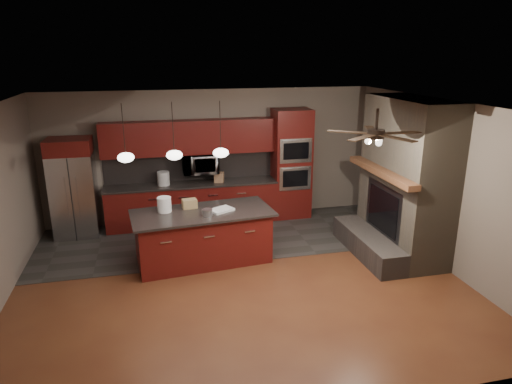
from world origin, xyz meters
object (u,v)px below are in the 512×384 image
object	(u,v)px
counter_box	(219,177)
white_bucket	(164,204)
kitchen_island	(203,236)
refrigerator	(74,188)
oven_tower	(291,164)
microwave	(200,164)
paint_can	(207,213)
paint_tray	(222,210)
counter_bucket	(163,178)
cardboard_box	(190,204)

from	to	relation	value
counter_box	white_bucket	bearing A→B (deg)	-108.10
kitchen_island	white_bucket	bearing A→B (deg)	160.16
refrigerator	counter_box	world-z (taller)	refrigerator
oven_tower	kitchen_island	xyz separation A→B (m)	(-2.18, -1.87, -0.73)
kitchen_island	microwave	bearing A→B (deg)	78.36
microwave	paint_can	xyz separation A→B (m)	(-0.14, -2.15, -0.32)
paint_tray	counter_bucket	xyz separation A→B (m)	(-0.90, 1.91, 0.10)
white_bucket	counter_box	size ratio (longest dim) A/B	1.20
counter_bucket	counter_box	xyz separation A→B (m)	(1.15, -0.05, -0.03)
refrigerator	counter_box	size ratio (longest dim) A/B	9.17
white_bucket	paint_tray	xyz separation A→B (m)	(0.96, -0.19, -0.11)
oven_tower	counter_box	distance (m)	1.61
refrigerator	kitchen_island	xyz separation A→B (m)	(2.31, -1.80, -0.52)
microwave	cardboard_box	size ratio (longest dim) A/B	2.97
kitchen_island	counter_bucket	bearing A→B (deg)	101.28
paint_can	cardboard_box	size ratio (longest dim) A/B	0.71
white_bucket	microwave	bearing A→B (deg)	64.96
microwave	cardboard_box	world-z (taller)	microwave
refrigerator	microwave	bearing A→B (deg)	2.99
paint_can	paint_tray	size ratio (longest dim) A/B	0.46
kitchen_island	refrigerator	bearing A→B (deg)	136.47
cardboard_box	paint_tray	bearing A→B (deg)	-35.97
oven_tower	paint_tray	distance (m)	2.66
oven_tower	white_bucket	distance (m)	3.29
kitchen_island	white_bucket	size ratio (longest dim) A/B	9.68
refrigerator	counter_bucket	xyz separation A→B (m)	(1.74, 0.08, 0.06)
cardboard_box	counter_box	xyz separation A→B (m)	(0.77, 1.57, 0.01)
paint_can	counter_box	distance (m)	2.11
oven_tower	microwave	bearing A→B (deg)	178.34
oven_tower	paint_tray	bearing A→B (deg)	-134.19
paint_tray	counter_box	world-z (taller)	counter_box
white_bucket	refrigerator	bearing A→B (deg)	135.81
kitchen_island	cardboard_box	distance (m)	0.62
oven_tower	microwave	distance (m)	1.98
refrigerator	counter_bucket	distance (m)	1.74
paint_tray	refrigerator	bearing A→B (deg)	117.94
oven_tower	refrigerator	xyz separation A→B (m)	(-4.49, -0.07, -0.21)
refrigerator	counter_box	bearing A→B (deg)	0.62
counter_bucket	microwave	bearing A→B (deg)	3.70
oven_tower	paint_tray	world-z (taller)	oven_tower
refrigerator	paint_can	world-z (taller)	refrigerator
paint_tray	paint_can	bearing A→B (deg)	-171.71
kitchen_island	counter_box	xyz separation A→B (m)	(0.58, 1.83, 0.54)
refrigerator	counter_box	distance (m)	2.89
refrigerator	paint_can	xyz separation A→B (m)	(2.37, -2.02, -0.00)
white_bucket	paint_can	xyz separation A→B (m)	(0.69, -0.38, -0.07)
oven_tower	kitchen_island	distance (m)	2.96
kitchen_island	paint_tray	bearing A→B (deg)	-10.77
paint_can	cardboard_box	bearing A→B (deg)	117.53
oven_tower	paint_can	xyz separation A→B (m)	(-2.12, -2.09, -0.21)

